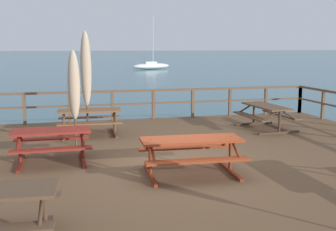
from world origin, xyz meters
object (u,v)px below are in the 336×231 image
object	(u,v)px
picnic_table_back_left	(89,117)
patio_umbrella_tall_mid_right	(74,86)
sailboat_distant	(151,66)
patio_umbrella_short_mid	(86,69)
picnic_table_front_right	(266,112)
picnic_table_mid_right	(51,139)
picnic_table_mid_centre	(191,148)

from	to	relation	value
picnic_table_back_left	patio_umbrella_tall_mid_right	world-z (taller)	patio_umbrella_tall_mid_right
sailboat_distant	patio_umbrella_tall_mid_right	bearing A→B (deg)	-103.98
patio_umbrella_short_mid	patio_umbrella_tall_mid_right	bearing A→B (deg)	-105.61
picnic_table_front_right	patio_umbrella_short_mid	bearing A→B (deg)	174.66
patio_umbrella_tall_mid_right	picnic_table_back_left	bearing A→B (deg)	71.58
patio_umbrella_short_mid	sailboat_distant	distance (m)	48.76
picnic_table_front_right	patio_umbrella_short_mid	world-z (taller)	patio_umbrella_short_mid
picnic_table_mid_right	sailboat_distant	bearing A→B (deg)	75.81
picnic_table_front_right	patio_umbrella_tall_mid_right	bearing A→B (deg)	-171.62
picnic_table_mid_centre	patio_umbrella_short_mid	size ratio (longest dim) A/B	0.69
picnic_table_mid_right	patio_umbrella_tall_mid_right	bearing A→B (deg)	69.35
picnic_table_mid_right	patio_umbrella_tall_mid_right	xyz separation A→B (m)	(0.58, 1.54, 1.07)
picnic_table_mid_centre	patio_umbrella_tall_mid_right	distance (m)	4.02
picnic_table_back_left	patio_umbrella_tall_mid_right	xyz separation A→B (m)	(-0.45, -1.34, 1.06)
picnic_table_mid_centre	sailboat_distant	xyz separation A→B (m)	(9.86, 51.85, -0.75)
picnic_table_mid_right	sailboat_distant	distance (m)	51.82
picnic_table_front_right	sailboat_distant	bearing A→B (deg)	82.73
picnic_table_mid_right	patio_umbrella_tall_mid_right	world-z (taller)	patio_umbrella_tall_mid_right
picnic_table_back_left	patio_umbrella_short_mid	xyz separation A→B (m)	(-0.05, 0.07, 1.41)
picnic_table_front_right	patio_umbrella_short_mid	size ratio (longest dim) A/B	0.66
patio_umbrella_short_mid	picnic_table_back_left	bearing A→B (deg)	-52.40
picnic_table_mid_centre	patio_umbrella_tall_mid_right	bearing A→B (deg)	125.54
picnic_table_mid_centre	picnic_table_front_right	xyz separation A→B (m)	(3.76, 4.04, -0.00)
patio_umbrella_tall_mid_right	patio_umbrella_short_mid	size ratio (longest dim) A/B	0.83
picnic_table_mid_right	sailboat_distant	size ratio (longest dim) A/B	0.23
picnic_table_mid_centre	sailboat_distant	world-z (taller)	sailboat_distant
picnic_table_front_right	patio_umbrella_short_mid	distance (m)	5.82
picnic_table_mid_right	patio_umbrella_short_mid	size ratio (longest dim) A/B	0.57
picnic_table_mid_centre	picnic_table_mid_right	distance (m)	3.26
patio_umbrella_short_mid	sailboat_distant	world-z (taller)	sailboat_distant
picnic_table_mid_centre	picnic_table_mid_right	bearing A→B (deg)	150.30
picnic_table_front_right	patio_umbrella_short_mid	xyz separation A→B (m)	(-5.62, 0.53, 1.41)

